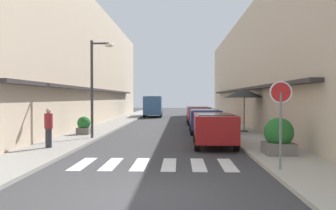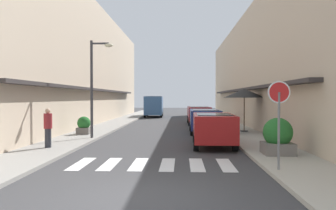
% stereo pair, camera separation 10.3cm
% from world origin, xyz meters
% --- Properties ---
extents(ground_plane, '(98.85, 98.85, 0.00)m').
position_xyz_m(ground_plane, '(0.00, 17.97, 0.00)').
color(ground_plane, '#38383A').
extents(sidewalk_left, '(2.31, 62.91, 0.12)m').
position_xyz_m(sidewalk_left, '(-4.56, 17.97, 0.06)').
color(sidewalk_left, gray).
rests_on(sidewalk_left, ground_plane).
extents(sidewalk_right, '(2.31, 62.91, 0.12)m').
position_xyz_m(sidewalk_right, '(4.56, 17.97, 0.06)').
color(sidewalk_right, '#ADA899').
rests_on(sidewalk_right, ground_plane).
extents(building_row_left, '(5.50, 42.44, 9.75)m').
position_xyz_m(building_row_left, '(-8.22, 19.22, 4.87)').
color(building_row_left, '#C6B299').
rests_on(building_row_left, ground_plane).
extents(building_row_right, '(5.50, 42.44, 8.66)m').
position_xyz_m(building_row_right, '(8.22, 19.22, 4.33)').
color(building_row_right, '#C6B299').
rests_on(building_row_right, ground_plane).
extents(crosswalk, '(5.20, 2.20, 0.01)m').
position_xyz_m(crosswalk, '(-0.00, 3.75, 0.01)').
color(crosswalk, silver).
rests_on(crosswalk, ground_plane).
extents(parked_car_near, '(1.89, 4.01, 1.47)m').
position_xyz_m(parked_car_near, '(2.36, 7.90, 0.92)').
color(parked_car_near, maroon).
rests_on(parked_car_near, ground_plane).
extents(parked_car_mid, '(1.84, 4.33, 1.47)m').
position_xyz_m(parked_car_mid, '(2.36, 13.68, 0.92)').
color(parked_car_mid, navy).
rests_on(parked_car_mid, ground_plane).
extents(parked_car_far, '(1.86, 4.44, 1.47)m').
position_xyz_m(parked_car_far, '(2.36, 20.66, 0.92)').
color(parked_car_far, maroon).
rests_on(parked_car_far, ground_plane).
extents(delivery_van, '(2.13, 5.45, 2.37)m').
position_xyz_m(delivery_van, '(-2.21, 31.54, 1.41)').
color(delivery_van, '#33598C').
rests_on(delivery_van, ground_plane).
extents(round_street_sign, '(0.65, 0.07, 2.55)m').
position_xyz_m(round_street_sign, '(3.72, 2.56, 2.07)').
color(round_street_sign, slate).
rests_on(round_street_sign, sidewalk_right).
extents(street_lamp, '(1.19, 0.28, 5.02)m').
position_xyz_m(street_lamp, '(-3.51, 10.09, 3.21)').
color(street_lamp, '#38383D').
rests_on(street_lamp, sidewalk_left).
extents(cafe_umbrella, '(2.51, 2.51, 2.63)m').
position_xyz_m(cafe_umbrella, '(4.78, 13.69, 2.46)').
color(cafe_umbrella, '#262626').
rests_on(cafe_umbrella, sidewalk_right).
extents(planter_corner, '(1.07, 1.07, 1.34)m').
position_xyz_m(planter_corner, '(4.45, 5.25, 0.75)').
color(planter_corner, slate).
rests_on(planter_corner, sidewalk_right).
extents(planter_midblock, '(0.75, 0.75, 1.00)m').
position_xyz_m(planter_midblock, '(-4.64, 11.86, 0.61)').
color(planter_midblock, slate).
rests_on(planter_midblock, sidewalk_left).
extents(pedestrian_walking_near, '(0.34, 0.34, 1.63)m').
position_xyz_m(pedestrian_walking_near, '(-4.62, 6.57, 0.98)').
color(pedestrian_walking_near, '#282B33').
rests_on(pedestrian_walking_near, sidewalk_left).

